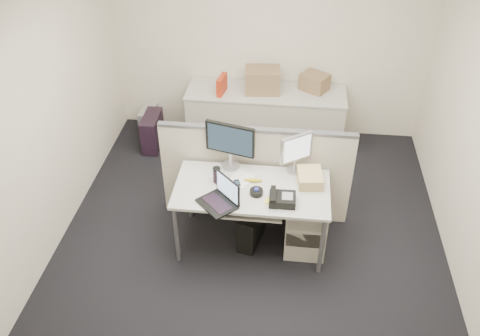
# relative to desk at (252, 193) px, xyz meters

# --- Properties ---
(floor) EXTENTS (4.00, 4.50, 0.01)m
(floor) POSITION_rel_desk_xyz_m (0.00, 0.00, -0.67)
(floor) COLOR black
(floor) RESTS_ON ground
(wall_back) EXTENTS (4.00, 0.02, 2.70)m
(wall_back) POSITION_rel_desk_xyz_m (0.00, 2.25, 0.69)
(wall_back) COLOR silver
(wall_back) RESTS_ON ground
(wall_left) EXTENTS (0.02, 4.50, 2.70)m
(wall_left) POSITION_rel_desk_xyz_m (-2.00, 0.00, 0.69)
(wall_left) COLOR silver
(wall_left) RESTS_ON ground
(desk) EXTENTS (1.50, 0.75, 0.73)m
(desk) POSITION_rel_desk_xyz_m (0.00, 0.00, 0.00)
(desk) COLOR #BBBAAE
(desk) RESTS_ON floor
(keyboard_tray) EXTENTS (0.62, 0.32, 0.02)m
(keyboard_tray) POSITION_rel_desk_xyz_m (0.00, -0.18, -0.04)
(keyboard_tray) COLOR #BBBAAE
(keyboard_tray) RESTS_ON desk
(drawer_pedestal) EXTENTS (0.40, 0.55, 0.65)m
(drawer_pedestal) POSITION_rel_desk_xyz_m (0.55, 0.05, -0.34)
(drawer_pedestal) COLOR beige
(drawer_pedestal) RESTS_ON floor
(cubicle_partition) EXTENTS (2.00, 0.06, 1.10)m
(cubicle_partition) POSITION_rel_desk_xyz_m (0.00, 0.45, -0.11)
(cubicle_partition) COLOR beige
(cubicle_partition) RESTS_ON floor
(back_counter) EXTENTS (2.00, 0.60, 0.72)m
(back_counter) POSITION_rel_desk_xyz_m (0.00, 1.93, -0.30)
(back_counter) COLOR beige
(back_counter) RESTS_ON floor
(monitor_main) EXTENTS (0.54, 0.31, 0.51)m
(monitor_main) POSITION_rel_desk_xyz_m (-0.25, 0.32, 0.32)
(monitor_main) COLOR black
(monitor_main) RESTS_ON desk
(monitor_small) EXTENTS (0.38, 0.34, 0.42)m
(monitor_small) POSITION_rel_desk_xyz_m (0.40, 0.32, 0.28)
(monitor_small) COLOR #B7B7BC
(monitor_small) RESTS_ON desk
(laptop) EXTENTS (0.43, 0.43, 0.26)m
(laptop) POSITION_rel_desk_xyz_m (-0.30, -0.28, 0.20)
(laptop) COLOR black
(laptop) RESTS_ON desk
(trackball) EXTENTS (0.17, 0.17, 0.05)m
(trackball) POSITION_rel_desk_xyz_m (0.05, -0.08, 0.09)
(trackball) COLOR black
(trackball) RESTS_ON desk
(desk_phone) EXTENTS (0.25, 0.21, 0.08)m
(desk_phone) POSITION_rel_desk_xyz_m (0.30, -0.18, 0.10)
(desk_phone) COLOR black
(desk_phone) RESTS_ON desk
(paper_stack) EXTENTS (0.28, 0.31, 0.01)m
(paper_stack) POSITION_rel_desk_xyz_m (-0.12, 0.12, 0.07)
(paper_stack) COLOR white
(paper_stack) RESTS_ON desk
(sticky_pad) EXTENTS (0.09, 0.09, 0.01)m
(sticky_pad) POSITION_rel_desk_xyz_m (0.18, -0.18, 0.07)
(sticky_pad) COLOR #FDFF37
(sticky_pad) RESTS_ON desk
(travel_mug) EXTENTS (0.08, 0.08, 0.15)m
(travel_mug) POSITION_rel_desk_xyz_m (-0.35, 0.06, 0.14)
(travel_mug) COLOR black
(travel_mug) RESTS_ON desk
(banana) EXTENTS (0.18, 0.05, 0.04)m
(banana) POSITION_rel_desk_xyz_m (0.00, 0.10, 0.09)
(banana) COLOR yellow
(banana) RESTS_ON desk
(cellphone) EXTENTS (0.08, 0.12, 0.01)m
(cellphone) POSITION_rel_desk_xyz_m (-0.15, 0.05, 0.07)
(cellphone) COLOR black
(cellphone) RESTS_ON desk
(manila_folders) EXTENTS (0.26, 0.32, 0.11)m
(manila_folders) POSITION_rel_desk_xyz_m (0.55, 0.16, 0.12)
(manila_folders) COLOR tan
(manila_folders) RESTS_ON desk
(keyboard) EXTENTS (0.47, 0.22, 0.03)m
(keyboard) POSITION_rel_desk_xyz_m (-0.05, -0.22, -0.02)
(keyboard) COLOR black
(keyboard) RESTS_ON keyboard_tray
(pc_tower_desk) EXTENTS (0.27, 0.46, 0.40)m
(pc_tower_desk) POSITION_rel_desk_xyz_m (0.00, 0.02, -0.46)
(pc_tower_desk) COLOR black
(pc_tower_desk) RESTS_ON floor
(pc_tower_spare_dark) EXTENTS (0.20, 0.50, 0.46)m
(pc_tower_spare_dark) POSITION_rel_desk_xyz_m (-1.45, 1.63, -0.43)
(pc_tower_spare_dark) COLOR black
(pc_tower_spare_dark) RESTS_ON floor
(pc_tower_spare_silver) EXTENTS (0.19, 0.42, 0.38)m
(pc_tower_spare_silver) POSITION_rel_desk_xyz_m (-1.58, 1.95, -0.48)
(pc_tower_spare_silver) COLOR #B7B7BC
(pc_tower_spare_silver) RESTS_ON floor
(cardboard_box_left) EXTENTS (0.46, 0.36, 0.32)m
(cardboard_box_left) POSITION_rel_desk_xyz_m (-0.05, 1.94, 0.22)
(cardboard_box_left) COLOR #88654A
(cardboard_box_left) RESTS_ON back_counter
(cardboard_box_right) EXTENTS (0.41, 0.39, 0.24)m
(cardboard_box_right) POSITION_rel_desk_xyz_m (0.60, 2.05, 0.17)
(cardboard_box_right) COLOR #88654A
(cardboard_box_right) RESTS_ON back_counter
(red_binder) EXTENTS (0.11, 0.27, 0.25)m
(red_binder) POSITION_rel_desk_xyz_m (-0.55, 1.83, 0.18)
(red_binder) COLOR red
(red_binder) RESTS_ON back_counter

